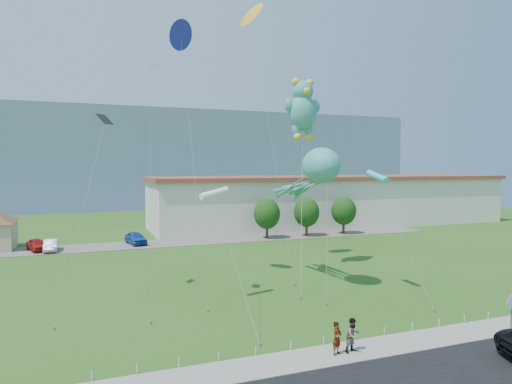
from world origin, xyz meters
The scene contains 23 objects.
ground centered at (0.00, 0.00, 0.00)m, with size 160.00×160.00×0.00m, color #2C5317.
sidewalk centered at (0.00, -2.75, 0.05)m, with size 80.00×2.50×0.10m, color gray.
parking_strip centered at (0.00, 35.00, 0.03)m, with size 70.00×6.00×0.06m, color #59544C.
hill_ridge centered at (0.00, 120.00, 12.50)m, with size 160.00×50.00×25.00m, color slate.
warehouse centered at (26.00, 44.00, 4.12)m, with size 61.00×15.00×8.20m.
stop_sign centered at (9.50, -4.21, 1.87)m, with size 0.80×0.07×2.50m.
rope_fence centered at (0.00, -1.30, 0.25)m, with size 26.05×0.05×0.50m.
tree_near centered at (10.00, 34.00, 3.39)m, with size 3.60×3.60×5.47m.
tree_mid centered at (16.00, 34.00, 3.39)m, with size 3.60×3.60×5.47m.
tree_far centered at (22.00, 34.00, 3.39)m, with size 3.60×3.60×5.47m.
pedestrian_left centered at (-1.09, -2.85, 0.95)m, with size 0.62×0.41×1.70m, color gray.
pedestrian_right centered at (-0.16, -2.89, 1.00)m, with size 0.88×0.68×1.80m, color gray.
parked_car_red centered at (-18.33, 34.90, 0.76)m, with size 1.66×4.12×1.40m, color maroon.
parked_car_silver centered at (-16.83, 34.18, 0.73)m, with size 1.42×4.08×1.34m, color #B4B6BB.
parked_car_blue centered at (-7.16, 35.55, 0.84)m, with size 1.83×4.55×1.55m, color #1B4395.
octopus_kite centered at (4.21, 9.68, 9.22)m, with size 2.98×9.98×11.29m.
teddy_bear_kite centered at (6.06, 15.57, 15.25)m, with size 6.27×9.90×17.97m.
small_kite_cyan centered at (7.88, 6.33, 8.96)m, with size 1.15×6.58×9.47m.
small_kite_orange centered at (2.13, 18.33, 23.50)m, with size 1.80×8.85×24.95m.
small_kite_blue centered at (-5.58, 14.08, 19.83)m, with size 1.80×8.57×21.08m.
small_kite_black centered at (-12.04, 12.05, 11.62)m, with size 4.07×7.08×13.73m.
small_kite_yellow centered at (-8.86, 8.29, 14.63)m, with size 1.34×4.03×17.37m.
small_kite_white centered at (-4.50, 8.28, 7.82)m, with size 0.50×9.82×8.33m.
Camera 1 is at (-13.18, -22.91, 9.80)m, focal length 32.00 mm.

